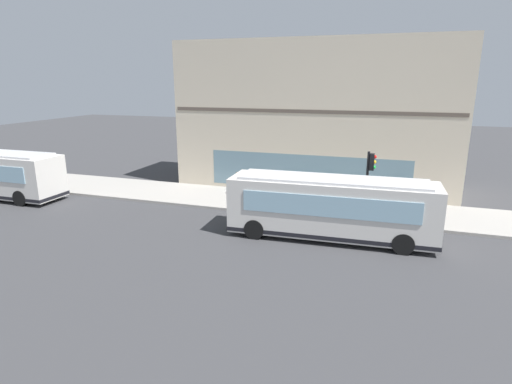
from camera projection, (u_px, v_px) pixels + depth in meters
ground at (276, 232)px, 21.71m from camera, size 120.00×120.00×0.00m
sidewalk_curb at (298, 204)px, 26.31m from camera, size 4.87×40.00×0.15m
building_corner at (316, 116)px, 30.07m from camera, size 6.26×19.37×10.29m
city_bus_nearside at (331, 208)px, 20.54m from camera, size 2.92×10.13×3.07m
traffic_light_near_corner at (370, 173)px, 22.40m from camera, size 0.32×0.49×3.83m
fire_hydrant at (342, 208)px, 24.12m from camera, size 0.35×0.35×0.74m
pedestrian_by_light_pole at (237, 182)px, 27.96m from camera, size 0.32×0.32×1.57m
pedestrian_near_hydrant at (433, 199)px, 23.86m from camera, size 0.32×0.32×1.58m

